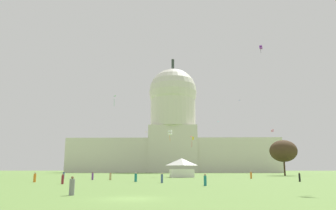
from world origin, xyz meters
name	(u,v)px	position (x,y,z in m)	size (l,w,h in m)	color
ground_plane	(130,199)	(0.00, 0.00, 0.00)	(800.00, 800.00, 0.00)	olive
capitol_building	(173,134)	(0.78, 174.75, 23.77)	(127.69, 30.42, 72.83)	beige
event_tent	(182,168)	(4.73, 63.28, 2.59)	(7.08, 5.97, 5.10)	white
tree_east_mid	(283,151)	(40.02, 86.60, 8.30)	(12.93, 12.82, 12.04)	#42301E
person_maroon_edge_east	(63,179)	(-13.75, 23.61, 0.71)	(0.49, 0.49, 1.55)	maroon
person_teal_back_center	(136,178)	(-3.83, 32.78, 0.75)	(0.48, 0.48, 1.66)	#1E757A
person_tan_near_tent	(110,177)	(-10.25, 41.72, 0.68)	(0.52, 0.52, 1.52)	tan
person_denim_deep_crowd	(64,175)	(-23.42, 51.30, 0.80)	(0.56, 0.56, 1.75)	#3D5684
person_orange_mid_right	(35,178)	(-21.08, 30.46, 0.76)	(0.60, 0.60, 1.68)	orange
person_denim_front_center	(162,178)	(1.09, 28.04, 0.75)	(0.41, 0.41, 1.63)	#3D5684
person_purple_mid_center	(93,176)	(-14.10, 42.23, 0.75)	(0.49, 0.49, 1.66)	#703D93
person_grey_near_tree_west	(72,187)	(-5.55, 2.97, 0.73)	(0.52, 0.52, 1.63)	gray
person_teal_lawn_far_left	(205,180)	(7.41, 19.28, 0.74)	(0.39, 0.39, 1.61)	#1E757A
person_orange_mid_left	(251,175)	(20.97, 52.28, 0.78)	(0.62, 0.62, 1.71)	orange
person_black_front_left	(300,177)	(25.73, 34.50, 0.76)	(0.44, 0.44, 1.63)	black
kite_cyan_mid	(217,122)	(25.90, 151.68, 27.80)	(1.44, 1.34, 0.17)	#33BCDB
kite_yellow_low	(193,138)	(10.05, 107.55, 14.73)	(0.67, 0.54, 1.35)	yellow
kite_red_low	(193,138)	(8.90, 82.36, 12.37)	(1.50, 1.80, 3.27)	red
kite_blue_high	(241,101)	(35.84, 134.95, 36.27)	(1.12, 1.74, 0.19)	blue
kite_violet_high	(261,47)	(31.42, 75.41, 41.76)	(1.17, 1.20, 2.51)	purple
kite_green_mid	(113,98)	(-15.21, 65.76, 22.72)	(1.16, 1.26, 2.71)	green
kite_pink_low	(272,131)	(39.74, 96.75, 16.53)	(0.99, 0.95, 1.01)	pink
kite_gold_mid	(147,133)	(-10.56, 123.86, 18.87)	(1.27, 1.84, 0.19)	gold
kite_white_low	(170,133)	(1.46, 68.15, 12.73)	(1.31, 1.27, 3.23)	white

